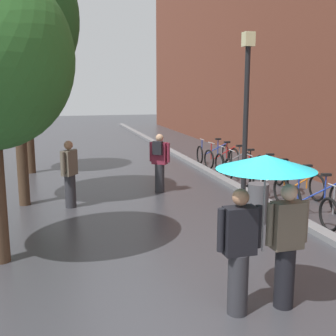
{
  "coord_description": "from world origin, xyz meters",
  "views": [
    {
      "loc": [
        -1.74,
        -4.43,
        2.85
      ],
      "look_at": [
        0.3,
        3.18,
        1.35
      ],
      "focal_mm": 45.42,
      "sensor_mm": 36.0,
      "label": 1
    }
  ],
  "objects_px": {
    "parked_bicycle_8": "(213,154)",
    "couple_under_umbrella": "(264,205)",
    "parked_bicycle_3": "(276,180)",
    "parked_bicycle_6": "(233,162)",
    "pedestrian_walking_midground": "(159,161)",
    "parked_bicycle_4": "(263,173)",
    "parked_bicycle_1": "(316,199)",
    "street_lamp_post": "(246,107)",
    "parked_bicycle_2": "(299,188)",
    "street_tree_1": "(13,18)",
    "street_tree_2": "(24,58)",
    "parked_bicycle_5": "(244,167)",
    "pedestrian_walking_far": "(70,174)",
    "parked_bicycle_7": "(222,158)",
    "litter_bin": "(258,203)"
  },
  "relations": [
    {
      "from": "parked_bicycle_8",
      "to": "couple_under_umbrella",
      "type": "bearing_deg",
      "value": -107.57
    },
    {
      "from": "parked_bicycle_3",
      "to": "parked_bicycle_6",
      "type": "relative_size",
      "value": 1.03
    },
    {
      "from": "couple_under_umbrella",
      "to": "pedestrian_walking_midground",
      "type": "distance_m",
      "value": 6.48
    },
    {
      "from": "parked_bicycle_3",
      "to": "parked_bicycle_4",
      "type": "height_order",
      "value": "same"
    },
    {
      "from": "parked_bicycle_1",
      "to": "street_lamp_post",
      "type": "distance_m",
      "value": 2.63
    },
    {
      "from": "couple_under_umbrella",
      "to": "parked_bicycle_2",
      "type": "bearing_deg",
      "value": 53.3
    },
    {
      "from": "parked_bicycle_6",
      "to": "couple_under_umbrella",
      "type": "xyz_separation_m",
      "value": [
        -3.26,
        -8.35,
        1.04
      ]
    },
    {
      "from": "street_tree_1",
      "to": "street_tree_2",
      "type": "distance_m",
      "value": 4.2
    },
    {
      "from": "parked_bicycle_5",
      "to": "couple_under_umbrella",
      "type": "xyz_separation_m",
      "value": [
        -3.21,
        -7.41,
        1.04
      ]
    },
    {
      "from": "parked_bicycle_4",
      "to": "parked_bicycle_5",
      "type": "bearing_deg",
      "value": 96.86
    },
    {
      "from": "parked_bicycle_2",
      "to": "street_tree_2",
      "type": "bearing_deg",
      "value": 139.52
    },
    {
      "from": "parked_bicycle_1",
      "to": "street_lamp_post",
      "type": "bearing_deg",
      "value": 139.62
    },
    {
      "from": "street_tree_2",
      "to": "parked_bicycle_5",
      "type": "bearing_deg",
      "value": -23.31
    },
    {
      "from": "street_tree_2",
      "to": "pedestrian_walking_far",
      "type": "bearing_deg",
      "value": -76.36
    },
    {
      "from": "street_tree_1",
      "to": "parked_bicycle_3",
      "type": "relative_size",
      "value": 5.58
    },
    {
      "from": "parked_bicycle_7",
      "to": "litter_bin",
      "type": "xyz_separation_m",
      "value": [
        -1.6,
        -5.99,
        0.05
      ]
    },
    {
      "from": "parked_bicycle_8",
      "to": "litter_bin",
      "type": "distance_m",
      "value": 7.16
    },
    {
      "from": "street_tree_2",
      "to": "pedestrian_walking_midground",
      "type": "bearing_deg",
      "value": -46.65
    },
    {
      "from": "parked_bicycle_6",
      "to": "parked_bicycle_7",
      "type": "height_order",
      "value": "same"
    },
    {
      "from": "parked_bicycle_5",
      "to": "parked_bicycle_7",
      "type": "bearing_deg",
      "value": 89.37
    },
    {
      "from": "street_tree_1",
      "to": "pedestrian_walking_midground",
      "type": "bearing_deg",
      "value": 6.23
    },
    {
      "from": "parked_bicycle_3",
      "to": "parked_bicycle_4",
      "type": "bearing_deg",
      "value": 84.16
    },
    {
      "from": "street_tree_2",
      "to": "parked_bicycle_4",
      "type": "relative_size",
      "value": 4.66
    },
    {
      "from": "parked_bicycle_5",
      "to": "street_tree_2",
      "type": "bearing_deg",
      "value": 156.69
    },
    {
      "from": "parked_bicycle_8",
      "to": "pedestrian_walking_far",
      "type": "relative_size",
      "value": 0.68
    },
    {
      "from": "litter_bin",
      "to": "pedestrian_walking_midground",
      "type": "height_order",
      "value": "pedestrian_walking_midground"
    },
    {
      "from": "parked_bicycle_7",
      "to": "couple_under_umbrella",
      "type": "height_order",
      "value": "couple_under_umbrella"
    },
    {
      "from": "parked_bicycle_1",
      "to": "parked_bicycle_5",
      "type": "bearing_deg",
      "value": 88.96
    },
    {
      "from": "street_lamp_post",
      "to": "pedestrian_walking_far",
      "type": "height_order",
      "value": "street_lamp_post"
    },
    {
      "from": "parked_bicycle_5",
      "to": "litter_bin",
      "type": "relative_size",
      "value": 1.29
    },
    {
      "from": "parked_bicycle_8",
      "to": "street_lamp_post",
      "type": "distance_m",
      "value": 6.25
    },
    {
      "from": "parked_bicycle_2",
      "to": "street_tree_1",
      "type": "bearing_deg",
      "value": 166.85
    },
    {
      "from": "parked_bicycle_6",
      "to": "litter_bin",
      "type": "bearing_deg",
      "value": -108.01
    },
    {
      "from": "street_lamp_post",
      "to": "street_tree_2",
      "type": "bearing_deg",
      "value": 132.43
    },
    {
      "from": "parked_bicycle_5",
      "to": "parked_bicycle_1",
      "type": "bearing_deg",
      "value": -91.04
    },
    {
      "from": "parked_bicycle_3",
      "to": "couple_under_umbrella",
      "type": "xyz_separation_m",
      "value": [
        -3.23,
        -5.45,
        1.04
      ]
    },
    {
      "from": "parked_bicycle_7",
      "to": "street_tree_2",
      "type": "bearing_deg",
      "value": 172.16
    },
    {
      "from": "parked_bicycle_4",
      "to": "parked_bicycle_2",
      "type": "bearing_deg",
      "value": -88.93
    },
    {
      "from": "parked_bicycle_2",
      "to": "street_lamp_post",
      "type": "xyz_separation_m",
      "value": [
        -1.51,
        0.04,
        2.02
      ]
    },
    {
      "from": "parked_bicycle_7",
      "to": "parked_bicycle_8",
      "type": "distance_m",
      "value": 0.98
    },
    {
      "from": "pedestrian_walking_far",
      "to": "parked_bicycle_1",
      "type": "bearing_deg",
      "value": -21.35
    },
    {
      "from": "street_tree_2",
      "to": "litter_bin",
      "type": "height_order",
      "value": "street_tree_2"
    },
    {
      "from": "street_tree_2",
      "to": "pedestrian_walking_far",
      "type": "relative_size",
      "value": 3.24
    },
    {
      "from": "street_lamp_post",
      "to": "pedestrian_walking_midground",
      "type": "bearing_deg",
      "value": 130.53
    },
    {
      "from": "parked_bicycle_2",
      "to": "parked_bicycle_7",
      "type": "relative_size",
      "value": 0.93
    },
    {
      "from": "parked_bicycle_5",
      "to": "street_lamp_post",
      "type": "bearing_deg",
      "value": -115.32
    },
    {
      "from": "parked_bicycle_1",
      "to": "parked_bicycle_3",
      "type": "xyz_separation_m",
      "value": [
        0.1,
        1.99,
        0.0
      ]
    },
    {
      "from": "parked_bicycle_2",
      "to": "parked_bicycle_3",
      "type": "bearing_deg",
      "value": 97.96
    },
    {
      "from": "street_tree_1",
      "to": "parked_bicycle_1",
      "type": "height_order",
      "value": "street_tree_1"
    },
    {
      "from": "parked_bicycle_2",
      "to": "street_lamp_post",
      "type": "bearing_deg",
      "value": 178.48
    }
  ]
}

